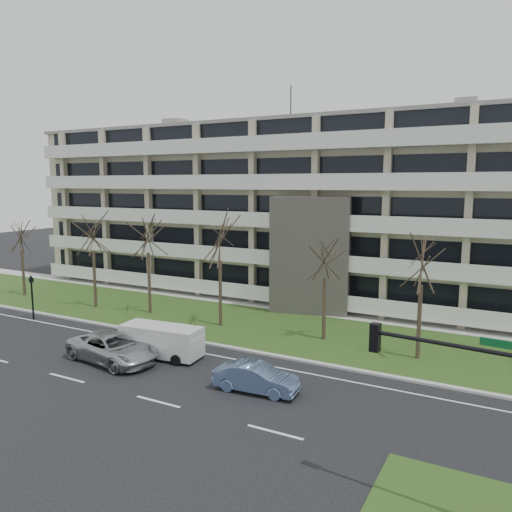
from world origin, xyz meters
The scene contains 17 objects.
ground centered at (0.00, 0.00, 0.00)m, with size 160.00×160.00×0.00m, color black.
grass_verge centered at (0.00, 13.00, 0.03)m, with size 90.00×10.00×0.06m, color #2B4C19.
curb centered at (0.00, 8.00, 0.06)m, with size 90.00×0.35×0.12m, color #B2B2AD.
sidewalk centered at (0.00, 18.50, 0.04)m, with size 90.00×2.00×0.08m, color #B2B2AD.
lane_edge_line centered at (0.00, 6.50, 0.01)m, with size 90.00×0.12×0.01m, color white.
apartment_building centered at (-0.01, 25.32, 7.61)m, with size 60.50×15.10×18.75m.
silver_pickup centered at (-5.64, 2.94, 0.80)m, with size 2.65×5.75×1.60m, color #A8ABAF.
blue_sedan centered at (3.43, 3.18, 0.69)m, with size 1.46×4.18×1.38m, color #6A85B8.
white_van centered at (-3.62, 4.86, 1.11)m, with size 4.92×2.32×1.85m.
traffic_signal centered at (13.33, -2.06, 3.69)m, with size 4.90×0.81×5.70m.
pedestrian_signal centered at (-17.22, 6.75, 2.10)m, with size 0.37×0.32×3.30m.
tree_0 centered at (-24.76, 11.70, 5.74)m, with size 3.69×3.69×7.39m.
tree_1 centered at (-15.84, 11.54, 6.46)m, with size 4.15×4.15×8.31m.
tree_2 centered at (-10.73, 12.17, 6.61)m, with size 4.25×4.25×8.49m.
tree_3 centered at (-4.07, 11.84, 6.52)m, with size 4.19×4.19×8.39m.
tree_4 centered at (3.45, 12.33, 5.64)m, with size 3.63×3.63×7.25m.
tree_5 centered at (9.46, 11.49, 5.98)m, with size 3.85×3.85×7.69m.
Camera 1 is at (14.29, -17.04, 9.98)m, focal length 35.00 mm.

